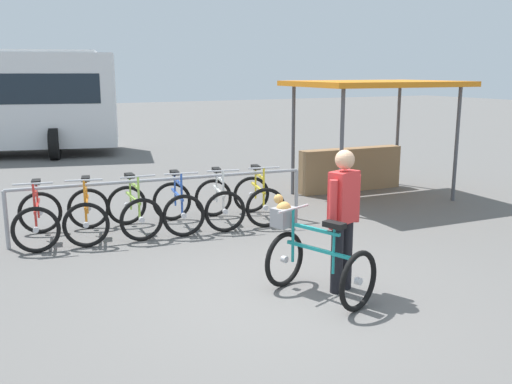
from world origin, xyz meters
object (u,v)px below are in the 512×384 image
(racked_bike_red, at_px, (38,218))
(market_stall, at_px, (363,126))
(person_with_featured_bike, at_px, (343,214))
(racked_bike_yellow, at_px, (258,199))
(racked_bike_orange, at_px, (87,214))
(racked_bike_lime, at_px, (134,210))
(racked_bike_white, at_px, (219,202))
(featured_bicycle, at_px, (311,254))
(racked_bike_blue, at_px, (178,206))

(racked_bike_red, distance_m, market_stall, 6.44)
(person_with_featured_bike, relative_size, market_stall, 0.51)
(racked_bike_yellow, height_order, market_stall, market_stall)
(racked_bike_orange, height_order, racked_bike_lime, same)
(racked_bike_white, height_order, featured_bicycle, featured_bicycle)
(racked_bike_lime, xyz_separation_m, market_stall, (4.93, 0.70, 1.03))
(racked_bike_yellow, relative_size, market_stall, 0.38)
(racked_bike_orange, relative_size, racked_bike_yellow, 0.98)
(racked_bike_blue, relative_size, racked_bike_white, 0.98)
(racked_bike_lime, xyz_separation_m, racked_bike_blue, (0.70, -0.06, 0.00))
(featured_bicycle, distance_m, market_stall, 5.68)
(racked_bike_orange, height_order, racked_bike_yellow, same)
(racked_bike_blue, relative_size, market_stall, 0.37)
(market_stall, bearing_deg, racked_bike_white, -166.96)
(racked_bike_lime, distance_m, racked_bike_yellow, 2.10)
(racked_bike_white, relative_size, racked_bike_yellow, 0.98)
(racked_bike_lime, height_order, racked_bike_white, same)
(racked_bike_orange, xyz_separation_m, featured_bicycle, (1.80, -3.46, 0.12))
(racked_bike_red, distance_m, person_with_featured_bike, 4.62)
(racked_bike_blue, xyz_separation_m, market_stall, (4.24, 0.76, 1.03))
(racked_bike_orange, xyz_separation_m, person_with_featured_bike, (2.19, -3.51, 0.54))
(racked_bike_red, distance_m, featured_bicycle, 4.32)
(racked_bike_yellow, relative_size, person_with_featured_bike, 0.75)
(racked_bike_white, height_order, market_stall, market_stall)
(featured_bicycle, xyz_separation_m, person_with_featured_bike, (0.39, -0.05, 0.42))
(featured_bicycle, bearing_deg, racked_bike_lime, 108.02)
(racked_bike_lime, height_order, person_with_featured_bike, person_with_featured_bike)
(market_stall, bearing_deg, featured_bicycle, -133.06)
(racked_bike_blue, distance_m, racked_bike_white, 0.70)
(racked_bike_orange, distance_m, racked_bike_yellow, 2.80)
(racked_bike_orange, bearing_deg, market_stall, 6.47)
(racked_bike_yellow, bearing_deg, racked_bike_orange, 175.05)
(racked_bike_red, relative_size, featured_bicycle, 0.95)
(racked_bike_orange, relative_size, featured_bicycle, 0.96)
(featured_bicycle, bearing_deg, market_stall, 46.94)
(person_with_featured_bike, bearing_deg, racked_bike_blue, 103.24)
(racked_bike_lime, relative_size, market_stall, 0.35)
(racked_bike_red, bearing_deg, racked_bike_orange, -4.95)
(racked_bike_lime, distance_m, racked_bike_white, 1.40)
(person_with_featured_bike, bearing_deg, racked_bike_red, 129.00)
(racked_bike_blue, distance_m, featured_bicycle, 3.36)
(person_with_featured_bike, bearing_deg, racked_bike_lime, 113.44)
(racked_bike_red, bearing_deg, racked_bike_lime, -4.95)
(racked_bike_lime, xyz_separation_m, racked_bike_yellow, (2.09, -0.18, -0.00))
(racked_bike_yellow, bearing_deg, racked_bike_white, 175.05)
(racked_bike_white, distance_m, person_with_featured_bike, 3.37)
(racked_bike_red, relative_size, racked_bike_lime, 1.06)
(racked_bike_yellow, bearing_deg, market_stall, 17.21)
(racked_bike_lime, xyz_separation_m, person_with_featured_bike, (1.49, -3.45, 0.54))
(racked_bike_blue, bearing_deg, racked_bike_red, 175.05)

